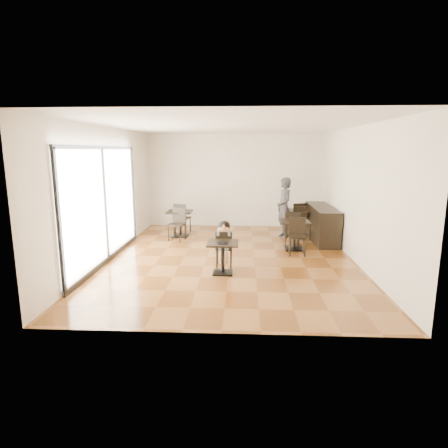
# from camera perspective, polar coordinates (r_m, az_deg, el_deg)

# --- Properties ---
(floor) EXTENTS (6.00, 8.00, 0.01)m
(floor) POSITION_cam_1_polar(r_m,az_deg,el_deg) (9.44, 0.98, -5.05)
(floor) COLOR brown
(floor) RESTS_ON ground
(ceiling) EXTENTS (6.00, 8.00, 0.01)m
(ceiling) POSITION_cam_1_polar(r_m,az_deg,el_deg) (9.08, 1.05, 14.71)
(ceiling) COLOR silver
(ceiling) RESTS_ON floor
(wall_back) EXTENTS (6.00, 0.01, 3.20)m
(wall_back) POSITION_cam_1_polar(r_m,az_deg,el_deg) (13.11, 1.60, 6.63)
(wall_back) COLOR white
(wall_back) RESTS_ON floor
(wall_front) EXTENTS (6.00, 0.01, 3.20)m
(wall_front) POSITION_cam_1_polar(r_m,az_deg,el_deg) (5.18, -0.44, -0.41)
(wall_front) COLOR white
(wall_front) RESTS_ON floor
(wall_left) EXTENTS (0.01, 8.00, 3.20)m
(wall_left) POSITION_cam_1_polar(r_m,az_deg,el_deg) (9.70, -17.05, 4.54)
(wall_left) COLOR white
(wall_left) RESTS_ON floor
(wall_right) EXTENTS (0.01, 8.00, 3.20)m
(wall_right) POSITION_cam_1_polar(r_m,az_deg,el_deg) (9.51, 19.44, 4.27)
(wall_right) COLOR white
(wall_right) RESTS_ON floor
(storefront_window) EXTENTS (0.04, 4.50, 2.60)m
(storefront_window) POSITION_cam_1_polar(r_m,az_deg,el_deg) (9.25, -17.84, 2.94)
(storefront_window) COLOR white
(storefront_window) RESTS_ON floor
(child_table) EXTENTS (0.66, 0.66, 0.70)m
(child_table) POSITION_cam_1_polar(r_m,az_deg,el_deg) (8.13, -0.18, -5.20)
(child_table) COLOR black
(child_table) RESTS_ON floor
(child_chair) EXTENTS (0.38, 0.38, 0.84)m
(child_chair) POSITION_cam_1_polar(r_m,az_deg,el_deg) (8.64, 0.02, -3.72)
(child_chair) COLOR black
(child_chair) RESTS_ON floor
(child) EXTENTS (0.38, 0.53, 1.05)m
(child) POSITION_cam_1_polar(r_m,az_deg,el_deg) (8.61, 0.02, -3.02)
(child) COLOR gray
(child) RESTS_ON child_chair
(plate) EXTENTS (0.24, 0.24, 0.01)m
(plate) POSITION_cam_1_polar(r_m,az_deg,el_deg) (7.94, -0.22, -2.94)
(plate) COLOR black
(plate) RESTS_ON child_table
(pizza_slice) EXTENTS (0.24, 0.19, 0.06)m
(pizza_slice) POSITION_cam_1_polar(r_m,az_deg,el_deg) (8.34, -0.05, -0.77)
(pizza_slice) COLOR #F2BC81
(pizza_slice) RESTS_ON child
(adult_patron) EXTENTS (0.59, 0.76, 1.84)m
(adult_patron) POSITION_cam_1_polar(r_m,az_deg,el_deg) (11.53, 9.14, 2.47)
(adult_patron) COLOR #37373B
(adult_patron) RESTS_ON floor
(cafe_table_mid) EXTENTS (0.79, 0.79, 0.79)m
(cafe_table_mid) POSITION_cam_1_polar(r_m,az_deg,el_deg) (10.25, 10.67, -1.68)
(cafe_table_mid) COLOR black
(cafe_table_mid) RESTS_ON floor
(cafe_table_left) EXTENTS (0.94, 0.94, 0.80)m
(cafe_table_left) POSITION_cam_1_polar(r_m,az_deg,el_deg) (11.69, -6.74, 0.05)
(cafe_table_left) COLOR black
(cafe_table_left) RESTS_ON floor
(cafe_table_back) EXTENTS (0.92, 0.92, 0.80)m
(cafe_table_back) POSITION_cam_1_polar(r_m,az_deg,el_deg) (11.96, 10.64, 0.20)
(cafe_table_back) COLOR black
(cafe_table_back) RESTS_ON floor
(chair_mid_a) EXTENTS (0.45, 0.45, 0.95)m
(chair_mid_a) POSITION_cam_1_polar(r_m,az_deg,el_deg) (10.77, 10.30, -0.61)
(chair_mid_a) COLOR black
(chair_mid_a) RESTS_ON floor
(chair_mid_b) EXTENTS (0.45, 0.45, 0.95)m
(chair_mid_b) POSITION_cam_1_polar(r_m,az_deg,el_deg) (9.70, 11.11, -1.94)
(chair_mid_b) COLOR black
(chair_mid_b) RESTS_ON floor
(chair_left_a) EXTENTS (0.54, 0.54, 0.96)m
(chair_left_a) POSITION_cam_1_polar(r_m,az_deg,el_deg) (12.21, -6.32, 0.92)
(chair_left_a) COLOR black
(chair_left_a) RESTS_ON floor
(chair_left_b) EXTENTS (0.54, 0.54, 0.96)m
(chair_left_b) POSITION_cam_1_polar(r_m,az_deg,el_deg) (11.14, -7.22, -0.09)
(chair_left_b) COLOR black
(chair_left_b) RESTS_ON floor
(chair_back_a) EXTENTS (0.53, 0.53, 0.97)m
(chair_back_a) POSITION_cam_1_polar(r_m,az_deg,el_deg) (12.50, 11.06, 1.04)
(chair_back_a) COLOR black
(chair_back_a) RESTS_ON floor
(chair_back_b) EXTENTS (0.53, 0.53, 0.97)m
(chair_back_b) POSITION_cam_1_polar(r_m,az_deg,el_deg) (11.43, 11.83, 0.07)
(chair_back_b) COLOR black
(chair_back_b) RESTS_ON floor
(service_counter) EXTENTS (0.60, 2.40, 1.00)m
(service_counter) POSITION_cam_1_polar(r_m,az_deg,el_deg) (11.51, 14.64, 0.10)
(service_counter) COLOR black
(service_counter) RESTS_ON floor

